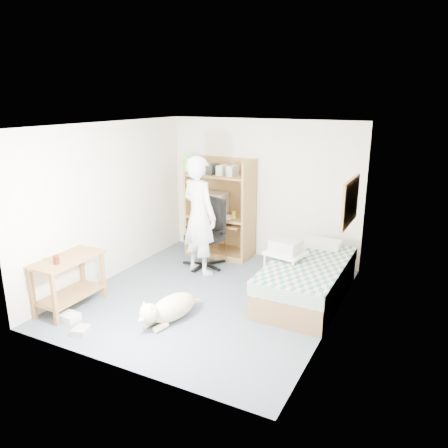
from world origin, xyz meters
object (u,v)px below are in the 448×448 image
(office_chair, at_px, (207,243))
(person, at_px, (199,216))
(bed, at_px, (307,280))
(dog, at_px, (169,308))
(side_desk, at_px, (69,275))
(printer_cart, at_px, (285,266))
(computer_hutch, at_px, (221,212))

(office_chair, distance_m, person, 0.64)
(bed, xyz_separation_m, dog, (-1.42, -1.49, -0.11))
(bed, relative_size, office_chair, 1.70)
(person, distance_m, dog, 1.89)
(person, bearing_deg, dog, 127.03)
(office_chair, relative_size, dog, 1.09)
(bed, distance_m, dog, 2.06)
(side_desk, distance_m, printer_cart, 3.10)
(dog, distance_m, printer_cart, 1.87)
(printer_cart, bearing_deg, side_desk, -131.87)
(side_desk, height_order, dog, side_desk)
(person, bearing_deg, side_desk, 84.83)
(side_desk, xyz_separation_m, printer_cart, (2.49, 1.85, -0.06))
(computer_hutch, xyz_separation_m, side_desk, (-0.85, -2.94, -0.33))
(person, xyz_separation_m, printer_cart, (1.54, -0.12, -0.55))
(person, xyz_separation_m, dog, (0.48, -1.64, -0.81))
(office_chair, height_order, dog, office_chair)
(computer_hutch, distance_m, bed, 2.35)
(computer_hutch, distance_m, printer_cart, 2.00)
(bed, height_order, side_desk, side_desk)
(side_desk, relative_size, dog, 0.92)
(bed, bearing_deg, computer_hutch, 150.71)
(computer_hutch, bearing_deg, bed, -29.29)
(computer_hutch, relative_size, bed, 0.89)
(dog, bearing_deg, computer_hutch, 114.85)
(office_chair, height_order, person, person)
(side_desk, relative_size, printer_cart, 1.53)
(computer_hutch, relative_size, office_chair, 1.52)
(dog, xyz_separation_m, printer_cart, (1.06, 1.53, 0.25))
(bed, height_order, printer_cart, bed)
(side_desk, bearing_deg, person, 64.24)
(office_chair, bearing_deg, printer_cart, 5.36)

